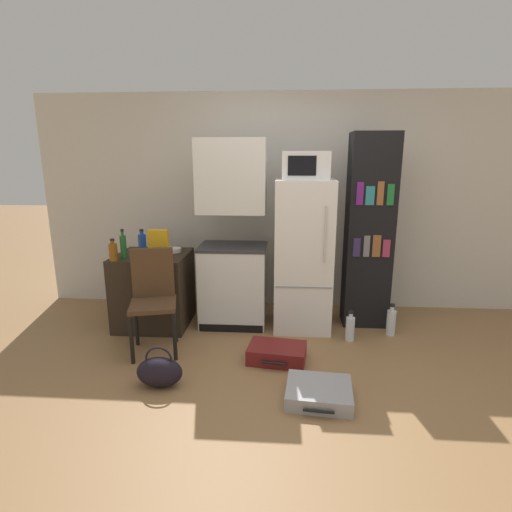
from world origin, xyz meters
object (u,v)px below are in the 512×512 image
at_px(side_table, 154,289).
at_px(water_bottle_middle, 391,322).
at_px(handbag, 159,372).
at_px(bottle_clear_short, 166,243).
at_px(microwave, 305,165).
at_px(bookshelf, 369,232).
at_px(bottle_blue_soda, 142,243).
at_px(refrigerator, 303,255).
at_px(bottle_green_tall, 123,246).
at_px(water_bottle_front, 350,328).
at_px(chair, 153,292).
at_px(suitcase_small_flat, 319,393).
at_px(suitcase_large_flat, 277,353).
at_px(bowl, 174,250).
at_px(cereal_box, 159,245).
at_px(kitchen_hutch, 233,241).
at_px(bottle_amber_beer, 113,252).

height_order(side_table, water_bottle_middle, side_table).
bearing_deg(handbag, bottle_clear_short, 103.01).
relative_size(microwave, bottle_clear_short, 2.71).
xyz_separation_m(bookshelf, bottle_blue_soda, (-2.36, -0.12, -0.12)).
height_order(refrigerator, bottle_green_tall, refrigerator).
height_order(bottle_clear_short, water_bottle_front, bottle_clear_short).
distance_m(chair, suitcase_small_flat, 1.71).
bearing_deg(suitcase_large_flat, bottle_clear_short, 149.03).
relative_size(bottle_clear_short, water_bottle_middle, 0.51).
height_order(bookshelf, chair, bookshelf).
distance_m(bottle_blue_soda, bottle_clear_short, 0.28).
height_order(side_table, bookshelf, bookshelf).
xyz_separation_m(microwave, bowl, (-1.36, 0.06, -0.88)).
bearing_deg(side_table, handbag, -70.88).
xyz_separation_m(side_table, water_bottle_front, (2.03, -0.27, -0.26)).
xyz_separation_m(bottle_blue_soda, bottle_clear_short, (0.20, 0.19, -0.03)).
bearing_deg(water_bottle_middle, suitcase_large_flat, -151.55).
xyz_separation_m(side_table, bookshelf, (2.24, 0.18, 0.61)).
bearing_deg(water_bottle_middle, refrigerator, 169.32).
relative_size(bottle_clear_short, cereal_box, 0.56).
bearing_deg(chair, suitcase_small_flat, -40.94).
relative_size(kitchen_hutch, bookshelf, 0.97).
xyz_separation_m(side_table, water_bottle_middle, (2.46, -0.11, -0.25)).
relative_size(kitchen_hutch, bottle_amber_beer, 8.86).
relative_size(microwave, bookshelf, 0.23).
relative_size(side_table, chair, 0.82).
height_order(bottle_clear_short, handbag, bottle_clear_short).
bearing_deg(cereal_box, kitchen_hutch, 25.13).
bearing_deg(water_bottle_front, side_table, 172.30).
relative_size(bottle_clear_short, bottle_amber_beer, 0.77).
bearing_deg(bottle_green_tall, bookshelf, 8.98).
bearing_deg(kitchen_hutch, chair, -135.25).
bearing_deg(bowl, cereal_box, -97.70).
distance_m(side_table, bottle_green_tall, 0.59).
relative_size(refrigerator, suitcase_small_flat, 3.00).
bearing_deg(side_table, water_bottle_front, -7.70).
relative_size(water_bottle_front, water_bottle_middle, 0.93).
bearing_deg(water_bottle_front, suitcase_large_flat, -147.12).
distance_m(bookshelf, bottle_clear_short, 2.17).
xyz_separation_m(bottle_green_tall, chair, (0.40, -0.36, -0.34)).
bearing_deg(water_bottle_front, cereal_box, 178.77).
xyz_separation_m(kitchen_hutch, suitcase_small_flat, (0.80, -1.39, -0.85)).
bearing_deg(bottle_clear_short, water_bottle_middle, -8.83).
bearing_deg(bottle_amber_beer, water_bottle_front, 0.45).
bearing_deg(water_bottle_middle, bookshelf, 126.05).
bearing_deg(kitchen_hutch, water_bottle_front, -16.92).
relative_size(bottle_amber_beer, water_bottle_middle, 0.66).
bearing_deg(bookshelf, suitcase_large_flat, -135.21).
distance_m(bottle_green_tall, bowl, 0.53).
xyz_separation_m(bottle_blue_soda, suitcase_small_flat, (1.76, -1.37, -0.82)).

